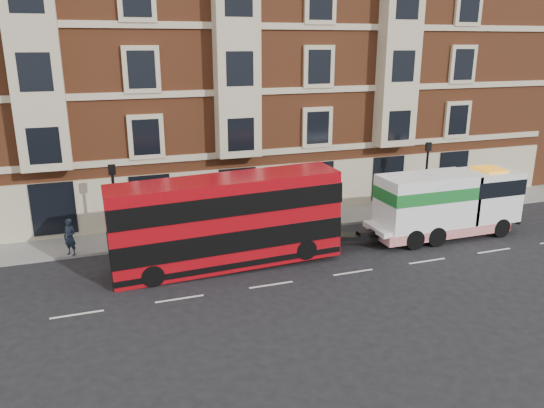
% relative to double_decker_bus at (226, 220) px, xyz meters
% --- Properties ---
extents(ground, '(120.00, 120.00, 0.00)m').
position_rel_double_decker_bus_xyz_m(ground, '(1.28, -2.65, -2.27)').
color(ground, black).
rests_on(ground, ground).
extents(sidewalk, '(90.00, 3.00, 0.15)m').
position_rel_double_decker_bus_xyz_m(sidewalk, '(1.28, 4.85, -2.20)').
color(sidewalk, slate).
rests_on(sidewalk, ground).
extents(victorian_terrace, '(45.00, 12.00, 20.40)m').
position_rel_double_decker_bus_xyz_m(victorian_terrace, '(1.78, 12.35, 7.79)').
color(victorian_terrace, brown).
rests_on(victorian_terrace, ground).
extents(lamp_post_west, '(0.35, 0.15, 4.35)m').
position_rel_double_decker_bus_xyz_m(lamp_post_west, '(-4.72, 3.55, 0.40)').
color(lamp_post_west, black).
rests_on(lamp_post_west, sidewalk).
extents(lamp_post_east, '(0.35, 0.15, 4.35)m').
position_rel_double_decker_bus_xyz_m(lamp_post_east, '(13.28, 3.55, 0.40)').
color(lamp_post_east, black).
rests_on(lamp_post_east, sidewalk).
extents(double_decker_bus, '(10.60, 2.43, 4.29)m').
position_rel_double_decker_bus_xyz_m(double_decker_bus, '(0.00, 0.00, 0.00)').
color(double_decker_bus, '#A20911').
rests_on(double_decker_bus, ground).
extents(tow_truck, '(8.48, 2.51, 3.54)m').
position_rel_double_decker_bus_xyz_m(tow_truck, '(12.06, -0.00, -0.40)').
color(tow_truck, white).
rests_on(tow_truck, ground).
extents(pedestrian, '(0.80, 0.76, 1.84)m').
position_rel_double_decker_bus_xyz_m(pedestrian, '(-6.96, 3.50, -1.21)').
color(pedestrian, '#1A2434').
rests_on(pedestrian, sidewalk).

